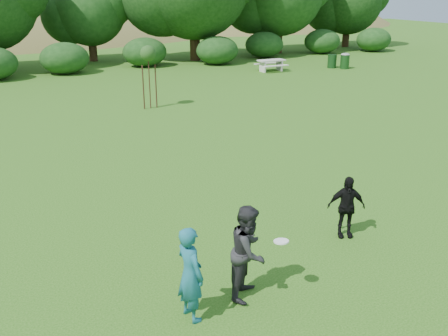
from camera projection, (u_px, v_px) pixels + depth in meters
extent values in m
plane|color=#19470C|center=(289.00, 264.00, 10.16)|extent=(120.00, 120.00, 0.00)
imported|color=#185B6D|center=(190.00, 274.00, 8.25)|extent=(0.51, 0.68, 1.70)
imported|color=#262528|center=(249.00, 252.00, 8.87)|extent=(1.08, 1.08, 1.76)
imported|color=black|center=(346.00, 207.00, 11.07)|extent=(0.91, 0.67, 1.43)
cylinder|color=#143816|center=(332.00, 61.00, 34.21)|extent=(0.60, 0.60, 0.90)
cylinder|color=white|center=(281.00, 241.00, 8.69)|extent=(0.27, 0.27, 0.05)
cylinder|color=#3A2116|center=(149.00, 81.00, 22.62)|extent=(0.05, 0.05, 2.50)
sphere|color=#264C1B|center=(148.00, 53.00, 22.19)|extent=(0.70, 0.70, 0.70)
cylinder|color=#3A2116|center=(143.00, 87.00, 22.58)|extent=(0.06, 0.06, 2.00)
cylinder|color=#382016|center=(156.00, 86.00, 22.83)|extent=(0.06, 0.06, 2.00)
cube|color=#BBB7AD|center=(271.00, 60.00, 32.72)|extent=(1.80, 0.75, 0.08)
cube|color=beige|center=(263.00, 67.00, 32.58)|extent=(0.10, 0.70, 0.68)
cube|color=#ABA79F|center=(279.00, 65.00, 33.12)|extent=(0.10, 0.70, 0.68)
cube|color=silver|center=(276.00, 66.00, 32.31)|extent=(1.80, 0.28, 0.06)
cube|color=beige|center=(266.00, 63.00, 33.32)|extent=(1.80, 0.28, 0.06)
cylinder|color=#163C16|center=(345.00, 62.00, 33.86)|extent=(0.60, 0.60, 0.90)
ellipsoid|color=gray|center=(345.00, 55.00, 33.69)|extent=(0.60, 0.60, 0.20)
ellipsoid|color=olive|center=(148.00, 110.00, 83.97)|extent=(100.00, 64.00, 52.00)
ellipsoid|color=olive|center=(234.00, 69.00, 75.42)|extent=(60.00, 44.00, 24.00)
cylinder|color=#3A2616|center=(93.00, 46.00, 37.08)|extent=(0.60, 0.60, 2.27)
sphere|color=#194214|center=(89.00, 9.00, 36.20)|extent=(5.22, 5.22, 5.22)
cylinder|color=#3A2616|center=(195.00, 38.00, 37.31)|extent=(0.76, 0.76, 3.32)
cylinder|color=#3A2616|center=(278.00, 35.00, 41.56)|extent=(0.71, 0.71, 2.97)
cylinder|color=#3A2616|center=(346.00, 33.00, 45.84)|extent=(0.62, 0.62, 2.45)
sphere|color=#194214|center=(349.00, 0.00, 44.84)|extent=(6.03, 6.03, 6.03)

